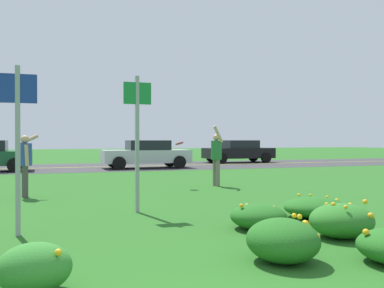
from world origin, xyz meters
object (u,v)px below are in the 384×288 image
at_px(person_catcher_green_shirt, 216,155).
at_px(car_black_leftmost, 239,151).
at_px(sign_post_near_path, 18,133).
at_px(car_silver_center_left, 146,154).
at_px(person_thrower_blue_shirt, 25,160).
at_px(sign_post_by_roadside, 137,130).
at_px(frisbee_red, 179,143).

distance_m(person_catcher_green_shirt, car_black_leftmost, 14.32).
relative_size(sign_post_near_path, car_black_leftmost, 0.58).
relative_size(person_catcher_green_shirt, car_silver_center_left, 0.43).
relative_size(person_thrower_blue_shirt, person_catcher_green_shirt, 0.84).
distance_m(sign_post_by_roadside, car_black_leftmost, 19.48).
distance_m(frisbee_red, car_black_leftmost, 14.95).
distance_m(sign_post_near_path, sign_post_by_roadside, 2.60).
xyz_separation_m(sign_post_near_path, person_catcher_green_shirt, (5.52, 5.44, -0.57)).
bearing_deg(sign_post_near_path, car_black_leftmost, 55.64).
xyz_separation_m(person_thrower_blue_shirt, car_silver_center_left, (5.47, 9.98, -0.21)).
height_order(sign_post_near_path, car_black_leftmost, sign_post_near_path).
height_order(sign_post_by_roadside, frisbee_red, sign_post_by_roadside).
bearing_deg(sign_post_near_path, person_catcher_green_shirt, 44.59).
xyz_separation_m(sign_post_near_path, car_black_leftmost, (12.34, 18.04, -0.83)).
bearing_deg(sign_post_by_roadside, car_black_leftmost, 58.42).
distance_m(sign_post_near_path, frisbee_red, 6.94).
distance_m(sign_post_by_roadside, car_silver_center_left, 13.54).
relative_size(person_catcher_green_shirt, car_black_leftmost, 0.43).
bearing_deg(person_catcher_green_shirt, car_silver_center_left, 90.93).
height_order(sign_post_near_path, person_thrower_blue_shirt, sign_post_near_path).
relative_size(frisbee_red, car_black_leftmost, 0.06).
bearing_deg(person_catcher_green_shirt, car_black_leftmost, 61.59).
distance_m(person_thrower_blue_shirt, car_silver_center_left, 11.38).
xyz_separation_m(person_catcher_green_shirt, car_silver_center_left, (-0.15, 9.14, -0.26)).
bearing_deg(car_silver_center_left, car_black_leftmost, 26.41).
height_order(person_catcher_green_shirt, car_black_leftmost, person_catcher_green_shirt).
bearing_deg(frisbee_red, sign_post_by_roadside, -118.38).
bearing_deg(car_black_leftmost, frisbee_red, -122.55).
bearing_deg(car_black_leftmost, sign_post_near_path, -124.36).
height_order(sign_post_by_roadside, person_thrower_blue_shirt, sign_post_by_roadside).
bearing_deg(person_catcher_green_shirt, sign_post_near_path, -135.41).
distance_m(person_thrower_blue_shirt, person_catcher_green_shirt, 5.68).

